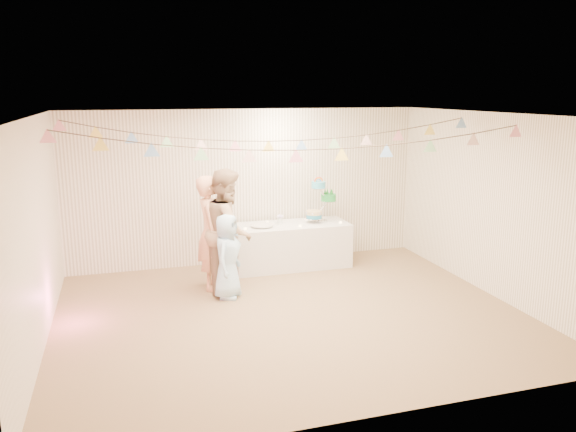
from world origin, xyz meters
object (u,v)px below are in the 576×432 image
object	(u,v)px
table	(290,245)
person_child	(227,256)
cake_stand	(321,199)
person_adult_b	(228,230)
person_adult_a	(211,233)

from	to	relation	value
table	person_child	bearing A→B (deg)	-138.40
cake_stand	person_adult_b	world-z (taller)	person_adult_b
person_adult_a	person_adult_b	xyz separation A→B (m)	(0.23, -0.13, 0.06)
person_adult_a	person_adult_b	bearing A→B (deg)	-112.33
cake_stand	table	bearing A→B (deg)	-174.81
table	cake_stand	distance (m)	0.92
person_adult_b	person_child	xyz separation A→B (m)	(-0.08, -0.33, -0.30)
person_child	person_adult_a	bearing A→B (deg)	47.43
table	person_adult_a	bearing A→B (deg)	-155.02
table	cake_stand	bearing A→B (deg)	5.19
table	person_adult_b	size ratio (longest dim) A/B	1.07
table	person_child	size ratio (longest dim) A/B	1.60
cake_stand	person_adult_b	distance (m)	1.96
person_adult_a	person_child	distance (m)	0.55
person_child	person_adult_b	bearing A→B (deg)	16.62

